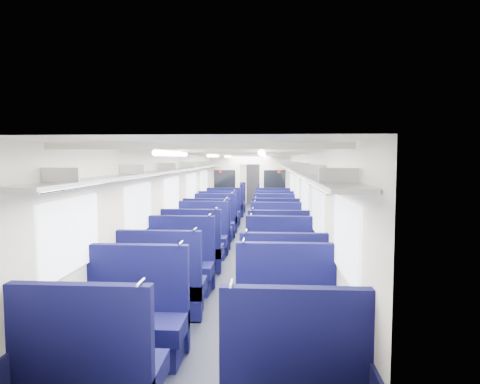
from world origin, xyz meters
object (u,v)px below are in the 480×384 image
at_px(seat_21, 273,207).
at_px(seat_4, 163,289).
at_px(end_door, 254,183).
at_px(seat_23, 272,204).
at_px(seat_2, 135,324).
at_px(seat_20, 229,206).
at_px(bulkhead, 250,186).
at_px(seat_14, 214,225).
at_px(seat_17, 274,219).
at_px(seat_19, 274,214).
at_px(seat_3, 286,321).
at_px(seat_10, 202,240).
at_px(seat_9, 278,253).
at_px(seat_12, 208,233).
at_px(seat_22, 231,204).
at_px(seat_11, 277,242).
at_px(seat_18, 223,214).
at_px(seat_16, 219,219).
at_px(seat_5, 283,293).
at_px(seat_7, 280,268).
at_px(seat_6, 179,268).
at_px(seat_0, 90,379).
at_px(seat_13, 276,232).
at_px(seat_8, 193,251).
at_px(seat_15, 275,225).

bearing_deg(seat_21, seat_4, -99.27).
xyz_separation_m(end_door, seat_23, (0.83, -3.61, -0.61)).
xyz_separation_m(seat_2, seat_20, (0.00, 11.39, 0.00)).
relative_size(bulkhead, seat_21, 2.20).
xyz_separation_m(seat_14, seat_17, (1.66, 1.34, 0.00)).
xyz_separation_m(seat_17, seat_19, (0.00, 0.99, 0.00)).
xyz_separation_m(seat_3, seat_10, (-1.66, 4.62, 0.00)).
bearing_deg(seat_9, seat_12, 127.14).
bearing_deg(seat_23, seat_22, -176.32).
bearing_deg(seat_11, seat_12, 147.77).
bearing_deg(seat_18, seat_22, 90.00).
bearing_deg(seat_3, bulkhead, 94.65).
bearing_deg(seat_16, seat_21, 63.59).
relative_size(seat_12, seat_22, 1.00).
bearing_deg(seat_10, seat_5, -65.57).
relative_size(seat_2, seat_12, 1.00).
relative_size(seat_7, seat_12, 1.00).
xyz_separation_m(seat_6, seat_16, (0.00, 5.70, 0.00)).
bearing_deg(bulkhead, seat_9, -83.09).
bearing_deg(end_door, seat_21, -80.07).
height_order(seat_0, seat_6, same).
distance_m(seat_7, seat_16, 5.86).
bearing_deg(seat_2, seat_6, 90.00).
bearing_deg(seat_10, seat_7, -54.93).
bearing_deg(seat_13, seat_11, -90.00).
distance_m(seat_12, seat_23, 7.00).
height_order(seat_20, seat_22, same).
bearing_deg(seat_18, seat_13, -63.08).
bearing_deg(seat_9, seat_5, -90.00).
relative_size(seat_13, seat_16, 1.00).
xyz_separation_m(seat_9, seat_10, (-1.66, 1.26, 0.00)).
bearing_deg(seat_5, seat_13, 90.00).
bearing_deg(seat_6, seat_14, 90.00).
relative_size(seat_10, seat_18, 1.00).
bearing_deg(seat_14, seat_2, -90.00).
height_order(seat_5, seat_8, same).
relative_size(seat_11, seat_14, 1.00).
distance_m(bulkhead, seat_20, 1.54).
distance_m(seat_5, seat_23, 11.38).
relative_size(seat_2, seat_18, 1.00).
height_order(seat_4, seat_18, same).
bearing_deg(seat_15, seat_19, 90.00).
bearing_deg(seat_9, seat_10, 142.81).
height_order(seat_11, seat_19, same).
relative_size(seat_4, seat_5, 1.00).
bearing_deg(end_door, seat_12, -94.56).
bearing_deg(seat_7, seat_3, -90.00).
height_order(end_door, seat_2, end_door).
distance_m(end_door, seat_3, 16.00).
xyz_separation_m(seat_6, seat_9, (1.66, 1.18, 0.00)).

